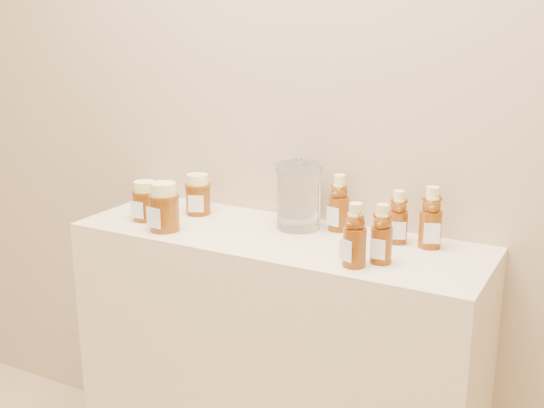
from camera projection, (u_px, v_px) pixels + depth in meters
The scene contains 11 objects.
wall_back at pixel (309, 70), 1.99m from camera, with size 3.50×0.02×2.70m, color tan.
display_table at pixel (277, 376), 2.07m from camera, with size 1.20×0.40×0.90m, color beige.
bear_bottle_back_left at pixel (339, 199), 1.96m from camera, with size 0.06×0.06×0.19m, color #632B07, non-canonical shape.
bear_bottle_back_mid at pixel (398, 213), 1.86m from camera, with size 0.06×0.06×0.17m, color #632B07, non-canonical shape.
bear_bottle_back_right at pixel (431, 213), 1.82m from camera, with size 0.06×0.06×0.19m, color #632B07, non-canonical shape.
bear_bottle_front_left at pixel (355, 231), 1.68m from camera, with size 0.06×0.06×0.18m, color #632B07, non-canonical shape.
bear_bottle_front_right at pixel (382, 230), 1.71m from camera, with size 0.06×0.06×0.17m, color #632B07, non-canonical shape.
honey_jar_left at pixel (145, 201), 2.07m from camera, with size 0.08×0.08×0.12m, color #632B07, non-canonical shape.
honey_jar_back at pixel (198, 194), 2.13m from camera, with size 0.08×0.08×0.13m, color #632B07, non-canonical shape.
honey_jar_front at pixel (164, 207), 1.97m from camera, with size 0.09×0.09×0.14m, color #632B07, non-canonical shape.
glass_canister at pixel (299, 193), 1.98m from camera, with size 0.14×0.14×0.21m, color white, non-canonical shape.
Camera 1 is at (0.87, -0.08, 1.51)m, focal length 45.00 mm.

